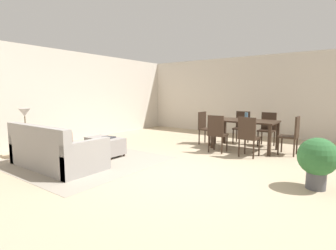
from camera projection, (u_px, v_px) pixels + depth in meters
The scene contains 18 objects.
ground_plane at pixel (182, 172), 4.76m from camera, with size 10.80×10.80×0.00m, color tan.
wall_back at pixel (262, 96), 8.62m from camera, with size 9.00×0.12×2.70m, color beige.
wall_left at pixel (64, 96), 7.62m from camera, with size 0.12×11.00×2.70m, color beige.
area_rug at pixel (84, 160), 5.55m from camera, with size 3.00×2.80×0.01m, color gray.
couch at pixel (55, 152), 5.04m from camera, with size 1.99×0.97×0.86m.
ottoman_table at pixel (105, 145), 5.96m from camera, with size 0.91×0.50×0.43m.
side_table at pixel (26, 137), 5.82m from camera, with size 0.40×0.40×0.59m.
table_lamp at pixel (25, 113), 5.76m from camera, with size 0.26×0.26×0.53m.
dining_table at pixel (245, 124), 6.61m from camera, with size 1.56×0.90×0.76m.
dining_chair_near_left at pixel (217, 132), 6.22m from camera, with size 0.42×0.42×0.92m.
dining_chair_near_right at pixel (248, 135), 5.78m from camera, with size 0.42×0.42×0.92m.
dining_chair_far_left at pixel (242, 125), 7.47m from camera, with size 0.43×0.43×0.92m.
dining_chair_far_right at pixel (268, 127), 7.05m from camera, with size 0.41×0.41×0.92m.
dining_chair_head_east at pixel (292, 133), 5.97m from camera, with size 0.40×0.40×0.92m.
dining_chair_head_west at pixel (205, 126), 7.30m from camera, with size 0.41×0.41×0.92m.
vase_centerpiece at pixel (246, 116), 6.58m from camera, with size 0.08×0.08×0.20m, color slate.
book_on_ottoman at pixel (109, 137), 5.90m from camera, with size 0.26×0.20×0.03m, color #333338.
potted_plant at pixel (318, 159), 3.85m from camera, with size 0.57×0.57×0.79m.
Camera 1 is at (2.50, -3.89, 1.45)m, focal length 27.38 mm.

